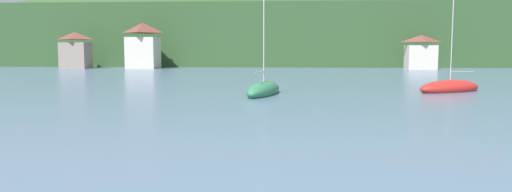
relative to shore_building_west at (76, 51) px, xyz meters
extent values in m
cube|color=#2D4C28|center=(36.63, 27.63, 3.04)|extent=(352.00, 42.96, 12.40)
ellipsoid|color=#2D4C28|center=(57.09, 38.37, 1.18)|extent=(246.40, 30.07, 33.06)
cube|color=gray|center=(0.00, 0.00, -0.83)|extent=(4.72, 3.71, 4.66)
pyramid|color=brown|center=(0.00, 0.00, 2.70)|extent=(4.96, 3.89, 1.30)
cube|color=beige|center=(12.21, 0.72, -0.36)|extent=(5.17, 5.14, 5.59)
pyramid|color=brown|center=(12.21, 0.72, 4.10)|extent=(5.43, 5.40, 1.80)
cube|color=beige|center=(61.04, -0.08, -1.09)|extent=(4.83, 3.54, 4.13)
pyramid|color=brown|center=(61.04, -0.08, 2.12)|extent=(5.07, 3.72, 1.24)
ellipsoid|color=red|center=(51.78, -42.71, -2.84)|extent=(6.67, 5.09, 1.39)
cylinder|color=#B7B7BC|center=(51.78, -42.71, 1.57)|extent=(0.08, 0.08, 8.06)
cylinder|color=#ADADB2|center=(53.02, -41.97, -1.50)|extent=(2.51, 1.53, 0.07)
ellipsoid|color=#2D754C|center=(36.25, -46.24, -2.83)|extent=(3.32, 7.07, 1.44)
cylinder|color=#B7B7BC|center=(36.25, -46.24, 2.31)|extent=(0.08, 0.08, 9.50)
cylinder|color=#ADADB2|center=(36.01, -47.30, -1.30)|extent=(0.56, 2.12, 0.07)
camera|label=1|loc=(38.06, -83.34, 0.51)|focal=33.22mm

